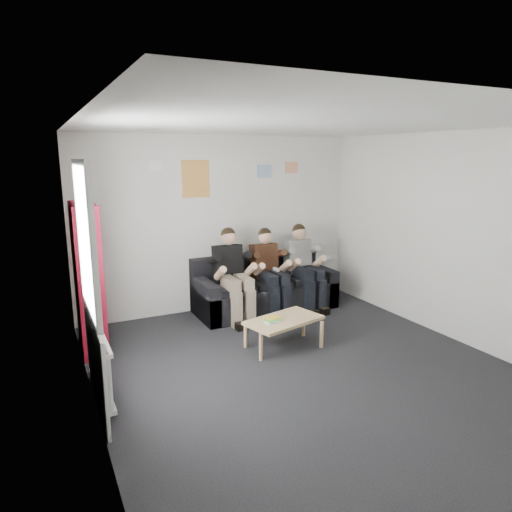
{
  "coord_description": "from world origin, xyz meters",
  "views": [
    {
      "loc": [
        -2.62,
        -4.08,
        2.37
      ],
      "look_at": [
        0.02,
        1.3,
        1.07
      ],
      "focal_mm": 32.0,
      "sensor_mm": 36.0,
      "label": 1
    }
  ],
  "objects_px": {
    "person_right": "(304,267)",
    "coffee_table": "(284,322)",
    "person_middle": "(270,272)",
    "sofa": "(264,290)",
    "person_left": "(234,275)",
    "bookshelf": "(89,278)"
  },
  "relations": [
    {
      "from": "person_middle",
      "to": "person_right",
      "type": "bearing_deg",
      "value": -0.29
    },
    {
      "from": "sofa",
      "to": "bookshelf",
      "type": "height_order",
      "value": "bookshelf"
    },
    {
      "from": "person_middle",
      "to": "sofa",
      "type": "bearing_deg",
      "value": 89.81
    },
    {
      "from": "sofa",
      "to": "bookshelf",
      "type": "xyz_separation_m",
      "value": [
        -2.63,
        -0.41,
        0.61
      ]
    },
    {
      "from": "sofa",
      "to": "coffee_table",
      "type": "distance_m",
      "value": 1.52
    },
    {
      "from": "sofa",
      "to": "coffee_table",
      "type": "bearing_deg",
      "value": -107.81
    },
    {
      "from": "sofa",
      "to": "person_left",
      "type": "xyz_separation_m",
      "value": [
        -0.61,
        -0.2,
        0.37
      ]
    },
    {
      "from": "person_left",
      "to": "person_middle",
      "type": "xyz_separation_m",
      "value": [
        0.61,
        0.0,
        -0.02
      ]
    },
    {
      "from": "person_right",
      "to": "person_middle",
      "type": "bearing_deg",
      "value": 179.06
    },
    {
      "from": "bookshelf",
      "to": "person_right",
      "type": "relative_size",
      "value": 1.38
    },
    {
      "from": "coffee_table",
      "to": "bookshelf",
      "type": "bearing_deg",
      "value": 154.4
    },
    {
      "from": "bookshelf",
      "to": "person_middle",
      "type": "bearing_deg",
      "value": 6.84
    },
    {
      "from": "sofa",
      "to": "coffee_table",
      "type": "relative_size",
      "value": 2.29
    },
    {
      "from": "bookshelf",
      "to": "person_right",
      "type": "bearing_deg",
      "value": 5.96
    },
    {
      "from": "person_right",
      "to": "person_left",
      "type": "bearing_deg",
      "value": 179.21
    },
    {
      "from": "bookshelf",
      "to": "person_left",
      "type": "bearing_deg",
      "value": 8.16
    },
    {
      "from": "coffee_table",
      "to": "person_left",
      "type": "height_order",
      "value": "person_left"
    },
    {
      "from": "person_right",
      "to": "coffee_table",
      "type": "bearing_deg",
      "value": -131.61
    },
    {
      "from": "coffee_table",
      "to": "person_right",
      "type": "relative_size",
      "value": 0.72
    },
    {
      "from": "bookshelf",
      "to": "sofa",
      "type": "bearing_deg",
      "value": 11.12
    },
    {
      "from": "person_middle",
      "to": "coffee_table",
      "type": "bearing_deg",
      "value": -110.63
    },
    {
      "from": "person_middle",
      "to": "person_right",
      "type": "distance_m",
      "value": 0.61
    }
  ]
}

